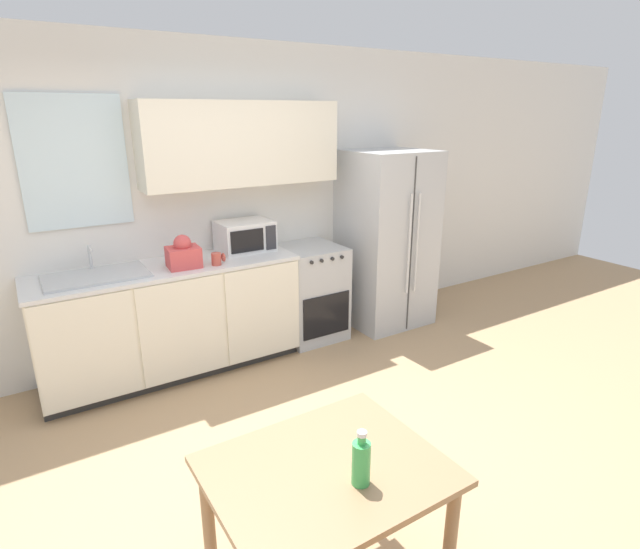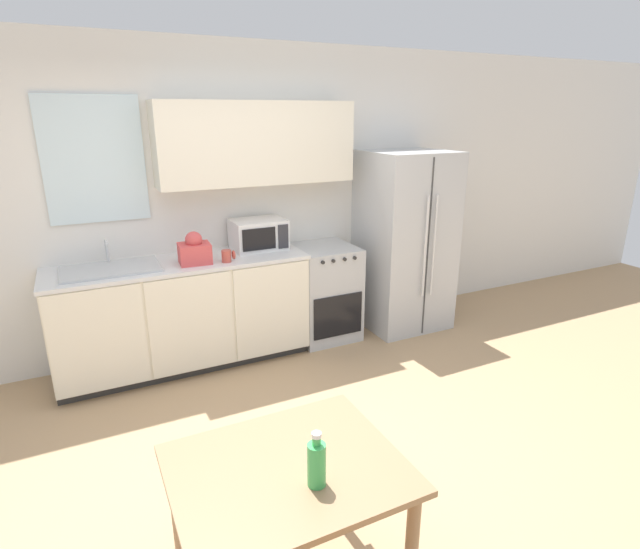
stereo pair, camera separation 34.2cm
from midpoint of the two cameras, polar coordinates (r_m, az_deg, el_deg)
ground_plane at (r=3.39m, az=1.00°, el=-20.41°), size 12.00×12.00×0.00m
wall_back at (r=4.51m, az=-9.57°, el=9.22°), size 12.00×0.38×2.70m
kitchen_counter at (r=4.37m, az=-13.10°, el=-4.42°), size 2.09×0.64×0.94m
oven_range at (r=4.82m, az=2.44°, el=-2.06°), size 0.58×0.62×0.91m
refrigerator at (r=5.10m, az=11.54°, el=3.74°), size 0.81×0.79×1.76m
kitchen_sink at (r=4.15m, az=-20.70°, el=0.64°), size 0.73×0.46×0.20m
microwave at (r=4.48m, az=-4.89°, el=4.58°), size 0.47×0.36×0.26m
coffee_mug at (r=4.12m, az=-8.23°, el=2.08°), size 0.11×0.08×0.10m
grocery_bag_0 at (r=4.12m, az=-11.88°, el=2.69°), size 0.26×0.23×0.26m
dining_table at (r=2.27m, az=0.96°, el=-23.53°), size 0.94×0.77×0.72m
drink_bottle at (r=2.06m, az=4.69°, el=-20.85°), size 0.07×0.07×0.24m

